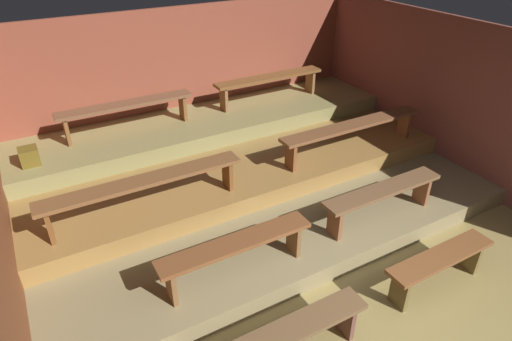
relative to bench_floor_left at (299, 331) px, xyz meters
name	(u,v)px	position (x,y,z in m)	size (l,w,h in m)	color
ground	(271,220)	(0.88, 1.90, -0.38)	(6.62, 5.93, 0.08)	olive
wall_back	(189,78)	(0.88, 4.49, 0.79)	(6.62, 0.06, 2.24)	brown
wall_right	(444,96)	(3.82, 1.90, 0.79)	(0.06, 5.93, 2.24)	brown
platform_lower	(248,187)	(0.88, 2.53, -0.22)	(5.82, 3.87, 0.23)	olive
platform_middle	(228,155)	(0.88, 3.15, 0.01)	(5.82, 2.63, 0.23)	olive
platform_upper	(208,124)	(0.88, 3.83, 0.23)	(5.82, 1.27, 0.23)	olive
bench_floor_left	(299,331)	(0.00, 0.00, 0.00)	(1.31, 0.27, 0.43)	brown
bench_floor_right	(440,262)	(1.76, 0.00, 0.00)	(1.31, 0.27, 0.43)	brown
bench_lower_left	(236,248)	(-0.10, 0.98, 0.24)	(1.63, 0.27, 0.43)	brown
bench_lower_right	(383,194)	(1.85, 0.98, 0.24)	(1.63, 0.27, 0.43)	brown
bench_middle_left	(144,185)	(-0.63, 2.19, 0.48)	(2.31, 0.27, 0.43)	brown
bench_middle_right	(353,128)	(2.38, 2.19, 0.48)	(2.31, 0.27, 0.43)	brown
bench_upper_left	(126,108)	(-0.31, 3.95, 0.70)	(1.92, 0.27, 0.43)	brown
bench_upper_right	(269,81)	(2.07, 3.95, 0.70)	(1.92, 0.27, 0.43)	brown
wooden_crate_upper	(29,156)	(-1.68, 3.59, 0.46)	(0.23, 0.23, 0.23)	brown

